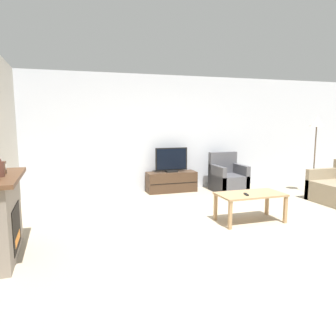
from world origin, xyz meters
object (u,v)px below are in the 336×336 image
at_px(mantel_clock, 3,168).
at_px(remote, 246,194).
at_px(fireplace, 3,216).
at_px(tv_stand, 171,182).
at_px(armchair, 228,179).
at_px(coffee_table, 250,197).
at_px(tv, 171,161).
at_px(floor_lamp, 316,128).

distance_m(mantel_clock, remote, 3.55).
bearing_deg(fireplace, tv_stand, 42.47).
bearing_deg(remote, armchair, 81.45).
height_order(coffee_table, remote, remote).
xyz_separation_m(tv_stand, tv, (0.00, -0.00, 0.50)).
xyz_separation_m(mantel_clock, floor_lamp, (6.14, 1.55, 0.39)).
xyz_separation_m(mantel_clock, tv_stand, (3.12, 2.73, -0.86)).
bearing_deg(tv_stand, remote, -81.72).
xyz_separation_m(fireplace, armchair, (4.42, 2.51, -0.23)).
bearing_deg(coffee_table, fireplace, -175.15).
bearing_deg(remote, coffee_table, 43.76).
bearing_deg(mantel_clock, fireplace, -97.39).
xyz_separation_m(tv_stand, floor_lamp, (3.02, -1.18, 1.26)).
height_order(coffee_table, floor_lamp, floor_lamp).
height_order(fireplace, coffee_table, fireplace).
xyz_separation_m(armchair, floor_lamp, (1.74, -0.83, 1.20)).
bearing_deg(tv_stand, fireplace, -137.53).
relative_size(mantel_clock, armchair, 0.17).
bearing_deg(floor_lamp, fireplace, -164.71).
distance_m(coffee_table, floor_lamp, 3.06).
relative_size(fireplace, mantel_clock, 8.89).
bearing_deg(tv, mantel_clock, -138.75).
relative_size(mantel_clock, remote, 0.97).
xyz_separation_m(mantel_clock, armchair, (4.40, 2.38, -0.81)).
bearing_deg(fireplace, tv, 42.44).
relative_size(fireplace, remote, 8.59).
bearing_deg(tv, fireplace, -137.56).
height_order(armchair, remote, armchair).
relative_size(tv_stand, armchair, 1.28).
bearing_deg(floor_lamp, tv, 158.62).
relative_size(armchair, remote, 5.83).
bearing_deg(mantel_clock, tv, 41.25).
distance_m(tv, floor_lamp, 3.33).
bearing_deg(floor_lamp, tv_stand, 158.59).
relative_size(tv, floor_lamp, 0.44).
height_order(remote, floor_lamp, floor_lamp).
relative_size(fireplace, coffee_table, 1.22).
distance_m(fireplace, remote, 3.52).
height_order(fireplace, tv, tv).
distance_m(fireplace, coffee_table, 3.66).
bearing_deg(remote, tv_stand, 111.27).
relative_size(fireplace, tv_stand, 1.15).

